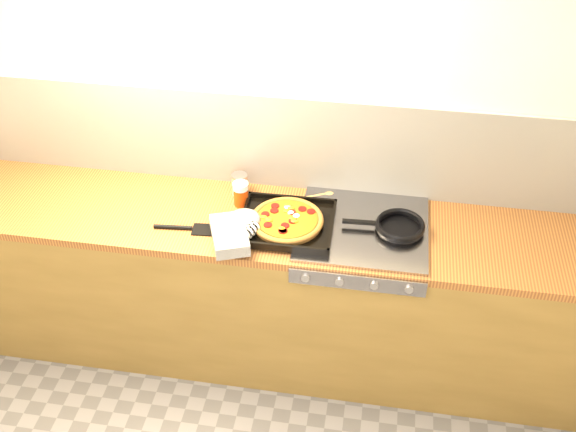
% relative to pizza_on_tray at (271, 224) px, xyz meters
% --- Properties ---
extents(room_shell, '(3.20, 3.20, 3.20)m').
position_rel_pizza_on_tray_xyz_m(room_shell, '(-0.03, 0.37, 0.20)').
color(room_shell, white).
rests_on(room_shell, ground).
extents(counter_run, '(3.20, 0.62, 0.90)m').
position_rel_pizza_on_tray_xyz_m(counter_run, '(-0.03, 0.08, -0.50)').
color(counter_run, olive).
rests_on(counter_run, ground).
extents(stovetop, '(0.60, 0.56, 0.02)m').
position_rel_pizza_on_tray_xyz_m(stovetop, '(0.42, 0.08, -0.04)').
color(stovetop, gray).
rests_on(stovetop, counter_run).
extents(pizza_on_tray, '(0.57, 0.50, 0.07)m').
position_rel_pizza_on_tray_xyz_m(pizza_on_tray, '(0.00, 0.00, 0.00)').
color(pizza_on_tray, black).
rests_on(pizza_on_tray, stovetop).
extents(frying_pan, '(0.39, 0.24, 0.04)m').
position_rel_pizza_on_tray_xyz_m(frying_pan, '(0.58, 0.09, -0.01)').
color(frying_pan, black).
rests_on(frying_pan, stovetop).
extents(tomato_can, '(0.08, 0.08, 0.11)m').
position_rel_pizza_on_tray_xyz_m(tomato_can, '(-0.21, 0.27, 0.01)').
color(tomato_can, '#B01A0E').
rests_on(tomato_can, counter_run).
extents(juice_glass, '(0.09, 0.09, 0.12)m').
position_rel_pizza_on_tray_xyz_m(juice_glass, '(-0.18, 0.18, 0.02)').
color(juice_glass, '#CE3C0C').
rests_on(juice_glass, counter_run).
extents(wooden_spoon, '(0.28, 0.15, 0.02)m').
position_rel_pizza_on_tray_xyz_m(wooden_spoon, '(0.15, 0.28, -0.04)').
color(wooden_spoon, '#AD8549').
rests_on(wooden_spoon, counter_run).
extents(black_spatula, '(0.28, 0.09, 0.02)m').
position_rel_pizza_on_tray_xyz_m(black_spatula, '(-0.40, -0.05, -0.04)').
color(black_spatula, black).
rests_on(black_spatula, counter_run).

